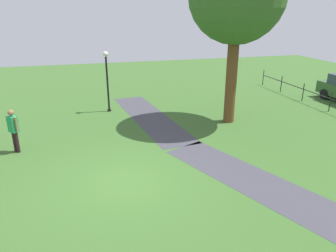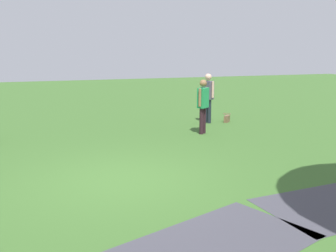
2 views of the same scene
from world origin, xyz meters
name	(u,v)px [view 1 (image 1 of 2)]	position (x,y,z in m)	size (l,w,h in m)	color
ground_plane	(126,181)	(0.00, 0.00, 0.00)	(48.00, 48.00, 0.00)	#396128
footpath_segment_near	(150,117)	(-6.03, 2.08, 0.00)	(8.15, 2.73, 0.01)	#3F3E47
footpath_segment_mid	(269,188)	(1.62, 4.15, 0.00)	(8.04, 4.70, 0.01)	#3F3E47
lamp_post	(107,75)	(-7.57, 0.21, 1.97)	(0.28, 0.28, 3.15)	black
man_near_boulder	(13,128)	(-3.29, -3.69, 0.98)	(0.43, 0.42, 1.68)	#2E1920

